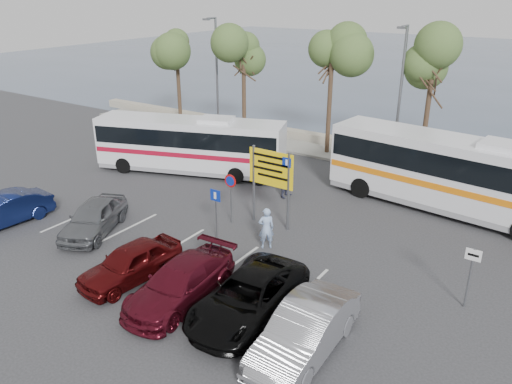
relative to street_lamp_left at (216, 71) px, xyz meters
The scene contains 25 objects.
ground 17.43m from the street_lamp_left, 53.51° to the right, with size 120.00×120.00×0.00m, color #2F2F31.
kerb_strip 10.99m from the street_lamp_left, ahead, with size 44.00×2.40×0.15m, color gray.
seawall 11.16m from the street_lamp_left, 13.93° to the left, with size 48.00×0.80×0.60m, color #A59C84.
sea 47.77m from the street_lamp_left, 77.86° to the left, with size 140.00×140.00×0.00m, color #3E5063.
tree_far_left 4.38m from the street_lamp_left, behind, with size 3.20×3.20×7.60m.
tree_left 2.49m from the street_lamp_left, 13.51° to the left, with size 3.20×3.20×7.20m.
tree_mid 8.76m from the street_lamp_left, ahead, with size 3.20×3.20×8.00m.
tree_right 14.59m from the street_lamp_left, ahead, with size 3.20×3.20×7.40m.
street_lamp_left is the anchor object (origin of this frame).
street_lamp_right 13.00m from the street_lamp_left, ahead, with size 0.45×1.15×8.01m.
direction_sign 15.24m from the street_lamp_left, 43.17° to the right, with size 2.20×0.12×3.60m.
sign_no_stop 14.88m from the street_lamp_left, 49.83° to the right, with size 0.60×0.08×2.35m.
sign_parking 16.37m from the street_lamp_left, 52.40° to the right, with size 0.50×0.07×2.25m.
sign_taxi 23.38m from the street_lamp_left, 31.27° to the right, with size 0.50×0.07×2.20m.
lane_markings 17.62m from the street_lamp_left, 58.61° to the right, with size 12.02×4.20×0.01m, color silver, non-canonical shape.
coach_bus_left 8.41m from the street_lamp_left, 63.50° to the right, with size 10.88×5.75×3.35m.
coach_bus_right 18.25m from the street_lamp_left, 13.88° to the right, with size 12.36×3.90×3.79m.
car_silver_a 16.50m from the street_lamp_left, 71.84° to the right, with size 1.68×4.18×1.42m, color slate.
car_blue 17.49m from the street_lamp_left, 86.64° to the right, with size 1.50×4.29×1.41m, color #0F1947.
car_maroon 20.97m from the street_lamp_left, 55.72° to the right, with size 1.92×4.73×1.37m, color #530D1A.
car_red 19.74m from the street_lamp_left, 61.60° to the right, with size 1.63×4.05×1.38m, color #4F0B0C.
suv_black 21.93m from the street_lamp_left, 49.55° to the right, with size 2.33×5.06×1.41m, color black.
car_silver_b 23.94m from the street_lamp_left, 46.06° to the right, with size 1.62×4.63×1.53m, color #929297.
pedestrian_near 17.54m from the street_lamp_left, 45.56° to the right, with size 0.65×0.43×1.78m, color #9AB6E0.
pedestrian_far 12.76m from the street_lamp_left, 35.07° to the right, with size 0.90×0.70×1.84m, color #373A53.
Camera 1 is at (11.79, -14.12, 9.99)m, focal length 35.00 mm.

